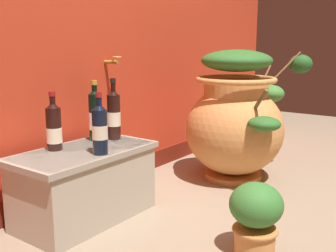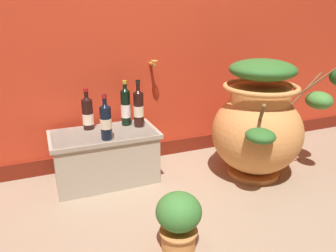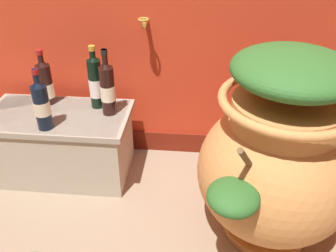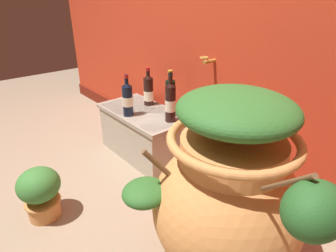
% 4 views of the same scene
% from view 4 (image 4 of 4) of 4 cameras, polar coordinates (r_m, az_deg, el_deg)
% --- Properties ---
extents(ground_plane, '(7.00, 7.00, 0.00)m').
position_cam_4_polar(ground_plane, '(1.70, -19.74, -20.57)').
color(ground_plane, gray).
extents(terracotta_urn, '(0.96, 0.72, 0.86)m').
position_cam_4_polar(terracotta_urn, '(1.26, 12.18, -13.45)').
color(terracotta_urn, '#D68E4C').
rests_on(terracotta_urn, ground_plane).
extents(stone_ledge, '(0.74, 0.39, 0.37)m').
position_cam_4_polar(stone_ledge, '(2.22, -4.87, -1.06)').
color(stone_ledge, '#B2A893').
rests_on(stone_ledge, ground_plane).
extents(wine_bottle_left, '(0.08, 0.08, 0.30)m').
position_cam_4_polar(wine_bottle_left, '(2.03, -8.20, 5.59)').
color(wine_bottle_left, black).
rests_on(wine_bottle_left, stone_ledge).
extents(wine_bottle_middle, '(0.07, 0.07, 0.33)m').
position_cam_4_polar(wine_bottle_middle, '(2.01, 0.45, 6.03)').
color(wine_bottle_middle, black).
rests_on(wine_bottle_middle, stone_ledge).
extents(wine_bottle_right, '(0.07, 0.07, 0.34)m').
position_cam_4_polar(wine_bottle_right, '(1.92, 0.48, 5.02)').
color(wine_bottle_right, black).
rests_on(wine_bottle_right, stone_ledge).
extents(wine_bottle_back, '(0.08, 0.08, 0.30)m').
position_cam_4_polar(wine_bottle_back, '(2.23, -3.98, 7.31)').
color(wine_bottle_back, black).
rests_on(wine_bottle_back, stone_ledge).
extents(potted_shrub, '(0.23, 0.23, 0.32)m').
position_cam_4_polar(potted_shrub, '(1.78, -24.45, -11.96)').
color(potted_shrub, '#D68E4C').
rests_on(potted_shrub, ground_plane).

